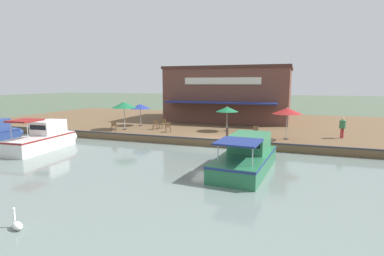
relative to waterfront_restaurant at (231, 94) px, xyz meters
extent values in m
plane|color=#4C5B47|center=(13.75, 1.43, -3.64)|extent=(220.00, 220.00, 0.00)
cube|color=brown|center=(2.75, 1.43, -3.34)|extent=(22.00, 56.00, 0.60)
cube|color=#2D2D33|center=(13.65, 1.43, -2.99)|extent=(0.20, 50.40, 0.10)
cube|color=brown|center=(-0.03, 0.00, -0.15)|extent=(9.15, 13.39, 5.77)
cube|color=#472A23|center=(-0.03, 0.00, 2.88)|extent=(9.33, 13.66, 0.30)
cube|color=navy|center=(5.45, 0.00, -0.74)|extent=(1.80, 11.38, 0.16)
cube|color=silver|center=(4.59, 0.00, 1.43)|extent=(0.08, 8.03, 0.70)
cylinder|color=#B7B7B7|center=(11.17, -7.53, -1.86)|extent=(0.06, 0.06, 2.36)
cylinder|color=#2D2D33|center=(11.17, -7.53, -3.01)|extent=(0.36, 0.36, 0.06)
cone|color=#19663D|center=(11.17, -7.53, -0.77)|extent=(2.25, 2.25, 0.55)
cone|color=silver|center=(11.17, -7.53, -0.75)|extent=(1.39, 1.39, 0.44)
sphere|color=silver|center=(11.17, -7.53, -0.49)|extent=(0.08, 0.08, 0.08)
cylinder|color=#B7B7B7|center=(9.02, 1.61, -2.03)|extent=(0.06, 0.06, 2.02)
cylinder|color=#2D2D33|center=(9.02, 1.61, -3.01)|extent=(0.36, 0.36, 0.06)
cone|color=#19663D|center=(9.02, 1.61, -1.09)|extent=(2.00, 2.00, 0.43)
cone|color=silver|center=(9.02, 1.61, -1.07)|extent=(1.24, 1.24, 0.35)
sphere|color=silver|center=(9.02, 1.61, -0.87)|extent=(0.08, 0.08, 0.08)
cylinder|color=#B7B7B7|center=(8.37, -7.41, -2.04)|extent=(0.06, 0.06, 2.01)
cylinder|color=#2D2D33|center=(8.37, -7.41, -3.01)|extent=(0.36, 0.36, 0.06)
cone|color=navy|center=(8.37, -7.41, -1.10)|extent=(2.01, 2.01, 0.47)
cone|color=white|center=(8.37, -7.41, -1.08)|extent=(1.25, 1.25, 0.37)
sphere|color=white|center=(8.37, -7.41, -0.87)|extent=(0.08, 0.08, 0.08)
cylinder|color=#B7B7B7|center=(11.41, 6.76, -1.92)|extent=(0.06, 0.06, 2.24)
cylinder|color=#2D2D33|center=(11.41, 6.76, -3.01)|extent=(0.36, 0.36, 0.06)
cone|color=maroon|center=(11.41, 6.76, -0.87)|extent=(2.21, 2.21, 0.46)
cone|color=white|center=(11.41, 6.76, -0.85)|extent=(1.37, 1.37, 0.37)
sphere|color=white|center=(11.41, 6.76, -0.64)|extent=(0.08, 0.08, 0.08)
cube|color=brown|center=(11.51, 4.57, -2.83)|extent=(0.04, 0.04, 0.42)
cube|color=brown|center=(11.47, 4.17, -2.83)|extent=(0.04, 0.04, 0.42)
cube|color=brown|center=(11.11, 4.60, -2.83)|extent=(0.04, 0.04, 0.42)
cube|color=brown|center=(11.08, 4.21, -2.83)|extent=(0.04, 0.04, 0.42)
cube|color=brown|center=(11.29, 4.39, -2.61)|extent=(0.48, 0.48, 0.05)
cube|color=brown|center=(11.09, 4.40, -2.39)|extent=(0.08, 0.44, 0.40)
cube|color=brown|center=(12.56, -7.61, -2.83)|extent=(0.05, 0.05, 0.42)
cube|color=brown|center=(12.73, -7.98, -2.83)|extent=(0.05, 0.05, 0.42)
cube|color=brown|center=(12.20, -7.78, -2.83)|extent=(0.05, 0.05, 0.42)
cube|color=brown|center=(12.37, -8.15, -2.83)|extent=(0.05, 0.05, 0.42)
cube|color=brown|center=(12.47, -7.88, -2.61)|extent=(0.58, 0.58, 0.05)
cube|color=brown|center=(12.28, -7.96, -2.39)|extent=(0.22, 0.42, 0.40)
cube|color=brown|center=(11.41, -2.83, -2.83)|extent=(0.05, 0.05, 0.42)
cube|color=brown|center=(11.59, -3.18, -2.83)|extent=(0.05, 0.05, 0.42)
cube|color=brown|center=(11.05, -3.01, -2.83)|extent=(0.05, 0.05, 0.42)
cube|color=brown|center=(11.23, -3.36, -2.83)|extent=(0.05, 0.05, 0.42)
cube|color=brown|center=(11.32, -3.09, -2.61)|extent=(0.59, 0.59, 0.05)
cube|color=brown|center=(11.14, -3.19, -2.39)|extent=(0.24, 0.41, 0.40)
cube|color=brown|center=(10.45, -4.59, -2.83)|extent=(0.05, 0.05, 0.42)
cube|color=brown|center=(10.55, -4.97, -2.83)|extent=(0.05, 0.05, 0.42)
cube|color=brown|center=(10.06, -4.69, -2.83)|extent=(0.05, 0.05, 0.42)
cube|color=brown|center=(10.16, -5.07, -2.83)|extent=(0.05, 0.05, 0.42)
cube|color=brown|center=(10.30, -4.83, -2.61)|extent=(0.54, 0.54, 0.05)
cube|color=brown|center=(10.11, -4.88, -2.39)|extent=(0.15, 0.44, 0.40)
cube|color=brown|center=(9.59, -4.39, -2.83)|extent=(0.05, 0.05, 0.42)
cube|color=brown|center=(9.52, -4.78, -2.83)|extent=(0.05, 0.05, 0.42)
cube|color=brown|center=(9.19, -4.32, -2.83)|extent=(0.05, 0.05, 0.42)
cube|color=brown|center=(9.12, -4.71, -2.83)|extent=(0.05, 0.05, 0.42)
cube|color=brown|center=(9.36, -4.55, -2.61)|extent=(0.51, 0.51, 0.05)
cube|color=brown|center=(9.16, -4.51, -2.39)|extent=(0.12, 0.44, 0.40)
cylinder|color=#B23338|center=(9.63, 10.76, -2.65)|extent=(0.13, 0.13, 0.78)
cylinder|color=#B23338|center=(9.54, 10.90, -2.65)|extent=(0.13, 0.13, 0.78)
cylinder|color=#337547|center=(9.58, 10.83, -1.95)|extent=(0.46, 0.46, 0.62)
sphere|color=#DBB28E|center=(9.58, 10.83, -1.54)|extent=(0.21, 0.21, 0.21)
ellipsoid|color=navy|center=(15.73, -16.18, -3.11)|extent=(1.81, 2.02, 0.90)
cube|color=#287047|center=(19.08, 4.87, -3.10)|extent=(6.24, 2.89, 0.91)
ellipsoid|color=#287047|center=(16.05, 5.11, -3.10)|extent=(2.31, 2.46, 0.91)
cube|color=navy|center=(19.08, 4.87, -2.73)|extent=(6.32, 2.93, 0.10)
cube|color=#337A51|center=(18.01, 4.95, -2.16)|extent=(2.80, 2.14, 0.98)
cube|color=black|center=(19.32, 4.85, -2.04)|extent=(0.19, 1.70, 0.34)
cube|color=navy|center=(20.51, 4.76, -1.68)|extent=(2.39, 2.23, 0.09)
cylinder|color=silver|center=(21.24, 5.56, -2.17)|extent=(0.05, 0.05, 0.96)
cylinder|color=silver|center=(21.11, 3.86, -2.17)|extent=(0.05, 0.05, 0.96)
cylinder|color=silver|center=(15.81, 5.12, -2.35)|extent=(0.19, 1.94, 0.04)
cube|color=white|center=(18.78, -9.76, -3.03)|extent=(5.32, 2.25, 1.05)
ellipsoid|color=white|center=(16.18, -9.93, -3.03)|extent=(1.95, 1.93, 1.05)
cube|color=maroon|center=(18.78, -9.76, -2.59)|extent=(5.38, 2.29, 0.10)
cube|color=white|center=(17.86, -9.82, -2.02)|extent=(2.24, 1.66, 0.98)
cube|color=black|center=(18.91, -9.75, -1.89)|extent=(0.15, 1.33, 0.34)
cube|color=maroon|center=(20.00, -9.67, -1.28)|extent=(1.88, 1.73, 0.11)
cylinder|color=silver|center=(20.49, -8.97, -1.89)|extent=(0.05, 0.05, 1.23)
cylinder|color=silver|center=(20.58, -10.30, -1.89)|extent=(0.05, 0.05, 1.23)
cylinder|color=#473323|center=(13.40, 2.61, -2.57)|extent=(0.18, 0.18, 0.94)
cylinder|color=#2D2D33|center=(13.40, 2.61, -2.08)|extent=(0.22, 0.22, 0.04)
ellipsoid|color=white|center=(28.19, -1.09, -3.44)|extent=(0.47, 0.62, 0.24)
cylinder|color=white|center=(28.11, -1.28, -3.12)|extent=(0.07, 0.07, 0.40)
sphere|color=white|center=(28.10, -1.29, -2.92)|extent=(0.10, 0.10, 0.10)
cone|color=orange|center=(28.08, -1.36, -2.92)|extent=(0.06, 0.07, 0.04)
cylinder|color=brown|center=(-5.97, 1.93, -1.66)|extent=(0.40, 0.40, 2.75)
sphere|color=#387033|center=(-5.97, 1.93, 1.43)|extent=(4.57, 4.57, 4.57)
sphere|color=#387033|center=(-5.06, 1.24, 0.97)|extent=(3.20, 3.20, 3.20)
camera|label=1|loc=(35.01, 7.35, 1.18)|focal=28.00mm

